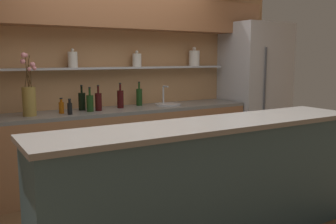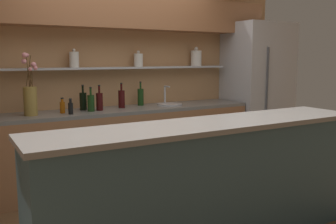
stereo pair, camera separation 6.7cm
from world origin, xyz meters
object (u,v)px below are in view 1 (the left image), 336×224
Objects in this scene: bottle_wine_3 at (82,101)px; bottle_wine_5 at (90,103)px; refrigerator at (254,93)px; bottle_sauce_0 at (61,107)px; bottle_sauce_4 at (70,108)px; bottle_wine_1 at (98,101)px; flower_vase at (29,97)px; sink_fixture at (168,103)px; bottle_wine_6 at (120,99)px; bottle_wine_2 at (139,97)px.

bottle_wine_5 is (0.04, -0.16, -0.01)m from bottle_wine_3.
refrigerator reaches higher than bottle_wine_3.
bottle_sauce_0 and bottle_sauce_4 have the same top height.
refrigerator is at bearing -0.43° from bottle_wine_1.
bottle_sauce_0 is 1.00× the size of bottle_sauce_4.
flower_vase is 1.74m from sink_fixture.
bottle_sauce_0 is 0.58× the size of bottle_wine_3.
bottle_sauce_4 is (-1.34, -0.16, 0.05)m from sink_fixture.
bottle_wine_6 is at bearing 14.51° from bottle_wine_5.
refrigerator is 1.84m from bottle_wine_2.
sink_fixture reaches higher than bottle_sauce_0.
flower_vase reaches higher than bottle_wine_5.
bottle_wine_1 is at bearing 179.57° from refrigerator.
bottle_wine_1 is (0.43, 0.00, 0.04)m from bottle_sauce_0.
bottle_wine_3 is 0.97× the size of bottle_wine_6.
refrigerator is 6.58× the size of bottle_wine_6.
bottle_wine_5 is (-0.74, -0.21, -0.01)m from bottle_wine_2.
refrigerator is at bearing -6.49° from bottle_wine_2.
refrigerator is at bearing 2.26° from bottle_sauce_4.
bottle_wine_3 reaches higher than bottle_sauce_0.
refrigerator is 6.21× the size of sink_fixture.
refrigerator is at bearing -0.36° from bottle_sauce_0.
refrigerator reaches higher than sink_fixture.
flower_vase is 2.37× the size of bottle_wine_5.
bottle_wine_2 is 0.77m from bottle_wine_5.
bottle_wine_1 is 0.21m from bottle_wine_3.
bottle_wine_1 is at bearing -178.24° from sink_fixture.
sink_fixture is at bearing -5.30° from bottle_wine_6.
sink_fixture is at bearing -25.32° from bottle_wine_2.
bottle_sauce_4 is (-0.38, -0.13, -0.04)m from bottle_wine_1.
flower_vase is at bearing -167.22° from bottle_wine_3.
sink_fixture is 1.16× the size of bottle_wine_5.
flower_vase is 2.23× the size of bottle_wine_1.
bottle_wine_2 is 1.77× the size of bottle_sauce_4.
bottle_wine_1 is 0.33m from bottle_wine_6.
sink_fixture is at bearing 1.08° from flower_vase.
flower_vase is 2.16× the size of bottle_wine_2.
bottle_wine_5 is at bearing 22.22° from bottle_sauce_4.
bottle_sauce_4 is at bearing -162.35° from bottle_wine_2.
bottle_sauce_0 is at bearing 179.64° from refrigerator.
bottle_wine_6 is at bearing -5.77° from bottle_wine_3.
bottle_wine_2 is at bearing 3.82° from bottle_wine_3.
bottle_wine_1 reaches higher than bottle_sauce_0.
bottle_sauce_4 is at bearing -157.78° from bottle_wine_5.
bottle_wine_1 is 1.06× the size of bottle_wine_5.
bottle_wine_6 is at bearing 17.55° from bottle_sauce_4.
flower_vase reaches higher than bottle_sauce_0.
sink_fixture is at bearing -5.50° from bottle_wine_3.
refrigerator reaches higher than bottle_wine_6.
flower_vase reaches higher than bottle_wine_3.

